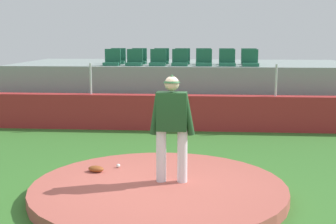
{
  "coord_description": "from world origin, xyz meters",
  "views": [
    {
      "loc": [
        0.75,
        -7.39,
        2.64
      ],
      "look_at": [
        0.0,
        1.93,
        1.1
      ],
      "focal_mm": 49.76,
      "sensor_mm": 36.0,
      "label": 1
    }
  ],
  "objects": [
    {
      "name": "stadium_chair_13",
      "position": [
        2.12,
        7.57,
        1.88
      ],
      "size": [
        0.48,
        0.44,
        0.5
      ],
      "rotation": [
        0.0,
        0.0,
        3.14
      ],
      "color": "#1C5C42",
      "rests_on": "bleacher_platform"
    },
    {
      "name": "fence_post_right",
      "position": [
        2.68,
        5.51,
        1.43
      ],
      "size": [
        0.06,
        0.06,
        0.88
      ],
      "primitive_type": "cylinder",
      "color": "silver",
      "rests_on": "brick_barrier"
    },
    {
      "name": "pitchers_mound",
      "position": [
        0.0,
        0.0,
        0.1
      ],
      "size": [
        4.24,
        4.24,
        0.2
      ],
      "primitive_type": "cylinder",
      "color": "#AE5348",
      "rests_on": "ground_plane"
    },
    {
      "name": "stadium_chair_9",
      "position": [
        -0.67,
        7.6,
        1.88
      ],
      "size": [
        0.48,
        0.44,
        0.5
      ],
      "rotation": [
        0.0,
        0.0,
        3.14
      ],
      "color": "#1C5C42",
      "rests_on": "bleacher_platform"
    },
    {
      "name": "bleacher_platform",
      "position": [
        0.0,
        8.38,
        0.86
      ],
      "size": [
        10.94,
        4.45,
        1.73
      ],
      "primitive_type": "cube",
      "color": "gray",
      "rests_on": "ground_plane"
    },
    {
      "name": "stadium_chair_3",
      "position": [
        -0.03,
        6.71,
        1.88
      ],
      "size": [
        0.48,
        0.44,
        0.5
      ],
      "rotation": [
        0.0,
        0.0,
        3.14
      ],
      "color": "#1C5C42",
      "rests_on": "bleacher_platform"
    },
    {
      "name": "pitcher",
      "position": [
        0.21,
        0.17,
        1.25
      ],
      "size": [
        0.76,
        0.28,
        1.82
      ],
      "rotation": [
        0.0,
        0.0,
        -0.01
      ],
      "color": "white",
      "rests_on": "pitchers_mound"
    },
    {
      "name": "stadium_chair_7",
      "position": [
        -2.08,
        7.56,
        1.88
      ],
      "size": [
        0.48,
        0.44,
        0.5
      ],
      "rotation": [
        0.0,
        0.0,
        3.14
      ],
      "color": "#1C5C42",
      "rests_on": "bleacher_platform"
    },
    {
      "name": "brick_barrier",
      "position": [
        0.0,
        5.51,
        0.49
      ],
      "size": [
        12.84,
        0.4,
        0.99
      ],
      "primitive_type": "cube",
      "color": "#A22929",
      "rests_on": "ground_plane"
    },
    {
      "name": "stadium_chair_1",
      "position": [
        -1.41,
        6.69,
        1.88
      ],
      "size": [
        0.48,
        0.44,
        0.5
      ],
      "rotation": [
        0.0,
        0.0,
        3.14
      ],
      "color": "#1C5C42",
      "rests_on": "bleacher_platform"
    },
    {
      "name": "stadium_chair_6",
      "position": [
        2.07,
        6.67,
        1.88
      ],
      "size": [
        0.48,
        0.44,
        0.5
      ],
      "rotation": [
        0.0,
        0.0,
        3.14
      ],
      "color": "#1C5C42",
      "rests_on": "bleacher_platform"
    },
    {
      "name": "stadium_chair_8",
      "position": [
        -1.39,
        7.56,
        1.88
      ],
      "size": [
        0.48,
        0.44,
        0.5
      ],
      "rotation": [
        0.0,
        0.0,
        3.14
      ],
      "color": "#1C5C42",
      "rests_on": "bleacher_platform"
    },
    {
      "name": "stadium_chair_4",
      "position": [
        0.7,
        6.71,
        1.88
      ],
      "size": [
        0.48,
        0.44,
        0.5
      ],
      "rotation": [
        0.0,
        0.0,
        3.14
      ],
      "color": "#1C5C42",
      "rests_on": "bleacher_platform"
    },
    {
      "name": "stadium_chair_12",
      "position": [
        1.42,
        7.58,
        1.88
      ],
      "size": [
        0.48,
        0.44,
        0.5
      ],
      "rotation": [
        0.0,
        0.0,
        3.14
      ],
      "color": "#1C5C42",
      "rests_on": "bleacher_platform"
    },
    {
      "name": "fence_post_left",
      "position": [
        -2.48,
        5.51,
        1.43
      ],
      "size": [
        0.06,
        0.06,
        0.88
      ],
      "primitive_type": "cylinder",
      "color": "silver",
      "rests_on": "brick_barrier"
    },
    {
      "name": "stadium_chair_0",
      "position": [
        -2.1,
        6.71,
        1.88
      ],
      "size": [
        0.48,
        0.44,
        0.5
      ],
      "rotation": [
        0.0,
        0.0,
        3.14
      ],
      "color": "#1C5C42",
      "rests_on": "bleacher_platform"
    },
    {
      "name": "stadium_chair_11",
      "position": [
        0.68,
        7.6,
        1.88
      ],
      "size": [
        0.48,
        0.44,
        0.5
      ],
      "rotation": [
        0.0,
        0.0,
        3.14
      ],
      "color": "#1C5C42",
      "rests_on": "bleacher_platform"
    },
    {
      "name": "baseball",
      "position": [
        -0.85,
        0.91,
        0.23
      ],
      "size": [
        0.07,
        0.07,
        0.07
      ],
      "primitive_type": "sphere",
      "color": "white",
      "rests_on": "pitchers_mound"
    },
    {
      "name": "stadium_chair_2",
      "position": [
        -0.69,
        6.68,
        1.88
      ],
      "size": [
        0.48,
        0.44,
        0.5
      ],
      "rotation": [
        0.0,
        0.0,
        3.14
      ],
      "color": "#1C5C42",
      "rests_on": "bleacher_platform"
    },
    {
      "name": "fielding_glove",
      "position": [
        -1.2,
        0.62,
        0.25
      ],
      "size": [
        0.35,
        0.29,
        0.11
      ],
      "primitive_type": "ellipsoid",
      "rotation": [
        0.0,
        0.0,
        5.95
      ],
      "color": "brown",
      "rests_on": "pitchers_mound"
    },
    {
      "name": "ground_plane",
      "position": [
        0.0,
        0.0,
        0.0
      ],
      "size": [
        60.0,
        60.0,
        0.0
      ],
      "primitive_type": "plane",
      "color": "#346D28"
    },
    {
      "name": "stadium_chair_5",
      "position": [
        1.4,
        6.71,
        1.88
      ],
      "size": [
        0.48,
        0.44,
        0.5
      ],
      "rotation": [
        0.0,
        0.0,
        3.14
      ],
      "color": "#1C5C42",
      "rests_on": "bleacher_platform"
    },
    {
      "name": "stadium_chair_10",
      "position": [
        0.01,
        7.58,
        1.88
      ],
      "size": [
        0.48,
        0.44,
        0.5
      ],
      "rotation": [
        0.0,
        0.0,
        3.14
      ],
      "color": "#1C5C42",
      "rests_on": "bleacher_platform"
    }
  ]
}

